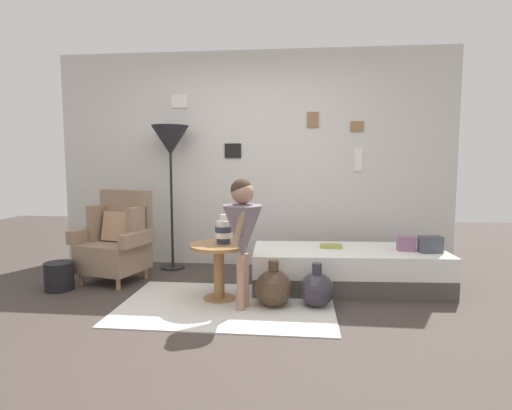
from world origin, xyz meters
TOP-DOWN VIEW (x-y plane):
  - ground_plane at (0.00, 0.00)m, footprint 12.00×12.00m
  - gallery_wall at (0.00, 1.95)m, footprint 4.80×0.12m
  - rug at (-0.05, 0.41)m, footprint 1.89×1.24m
  - armchair at (-1.37, 1.10)m, footprint 0.86×0.73m
  - daybed at (1.08, 1.06)m, footprint 1.94×0.91m
  - pillow_head at (1.85, 0.98)m, footprint 0.23×0.16m
  - pillow_mid at (1.64, 1.05)m, footprint 0.18×0.13m
  - side_table at (-0.15, 0.56)m, footprint 0.54×0.54m
  - vase_striped at (-0.12, 0.61)m, footprint 0.16×0.16m
  - floor_lamp at (-0.93, 1.63)m, footprint 0.44×0.44m
  - person_child at (0.10, 0.33)m, footprint 0.34×0.34m
  - book_on_daybed at (0.91, 1.12)m, footprint 0.22×0.17m
  - demijohn_near at (0.36, 0.43)m, footprint 0.33×0.33m
  - demijohn_far at (0.74, 0.46)m, footprint 0.31×0.31m
  - magazine_basket at (-1.80, 0.68)m, footprint 0.28×0.28m

SIDE VIEW (x-z plane):
  - ground_plane at x=0.00m, z-range 0.00..0.00m
  - rug at x=-0.05m, z-range 0.00..0.01m
  - magazine_basket at x=-1.80m, z-range 0.00..0.28m
  - demijohn_far at x=0.74m, z-range -0.04..0.35m
  - demijohn_near at x=0.36m, z-range -0.04..0.38m
  - daybed at x=1.08m, z-range 0.00..0.40m
  - side_table at x=-0.15m, z-range 0.11..0.63m
  - book_on_daybed at x=0.91m, z-range 0.40..0.43m
  - armchair at x=-1.37m, z-range -0.05..0.92m
  - pillow_mid at x=1.64m, z-range 0.40..0.54m
  - pillow_head at x=1.85m, z-range 0.40..0.56m
  - vase_striped at x=-0.12m, z-range 0.50..0.77m
  - person_child at x=0.10m, z-range 0.16..1.30m
  - gallery_wall at x=0.00m, z-range 0.00..2.60m
  - floor_lamp at x=-0.93m, z-range 0.63..2.33m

